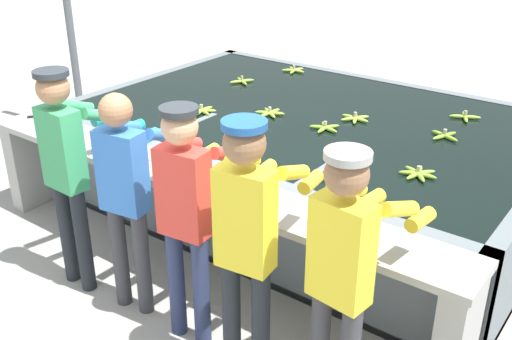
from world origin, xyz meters
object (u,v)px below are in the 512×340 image
object	(u,v)px
worker_4	(344,265)
banana_bunch_floating_1	(294,70)
banana_bunch_floating_6	(355,118)
banana_bunch_ledge_0	(56,127)
banana_bunch_ledge_1	(107,147)
knife_0	(347,219)
worker_1	(127,185)
banana_bunch_floating_5	(444,136)
banana_bunch_floating_9	(201,110)
support_post_left	(67,2)
worker_3	(248,232)
banana_bunch_floating_4	(270,113)
banana_bunch_floating_7	(242,81)
worker_2	(187,205)
banana_bunch_floating_8	(465,117)
banana_bunch_floating_3	(418,173)
banana_bunch_floating_0	(338,176)
banana_bunch_floating_2	(325,127)
worker_0	(68,160)
knife_1	(41,116)

from	to	relation	value
worker_4	banana_bunch_floating_1	distance (m)	4.13
banana_bunch_floating_6	banana_bunch_ledge_0	distance (m)	2.66
banana_bunch_ledge_1	knife_0	world-z (taller)	banana_bunch_ledge_1
worker_1	banana_bunch_floating_1	xyz separation A→B (m)	(-0.82, 3.28, -0.08)
banana_bunch_floating_5	banana_bunch_floating_9	distance (m)	2.20
worker_4	support_post_left	world-z (taller)	support_post_left
worker_3	banana_bunch_floating_4	size ratio (longest dim) A/B	6.09
banana_bunch_floating_1	banana_bunch_floating_7	bearing A→B (deg)	-106.79
worker_2	banana_bunch_floating_8	world-z (taller)	worker_2
banana_bunch_floating_5	banana_bunch_floating_8	bearing A→B (deg)	92.20
banana_bunch_floating_3	banana_bunch_floating_6	distance (m)	1.21
banana_bunch_floating_0	banana_bunch_floating_8	xyz separation A→B (m)	(0.30, 1.80, 0.00)
worker_3	banana_bunch_floating_2	distance (m)	2.13
banana_bunch_ledge_1	worker_4	bearing A→B (deg)	-11.28
worker_0	banana_bunch_floating_8	xyz separation A→B (m)	(1.84, 2.97, -0.14)
banana_bunch_floating_4	banana_bunch_ledge_1	bearing A→B (deg)	-111.01
banana_bunch_floating_1	support_post_left	distance (m)	2.74
banana_bunch_floating_1	knife_1	xyz separation A→B (m)	(-1.03, -2.66, -0.01)
worker_3	worker_2	bearing A→B (deg)	169.72
banana_bunch_floating_5	banana_bunch_floating_6	xyz separation A→B (m)	(-0.81, -0.07, -0.00)
worker_4	banana_bunch_floating_6	bearing A→B (deg)	116.68
banana_bunch_floating_8	banana_bunch_floating_7	bearing A→B (deg)	-171.99
banana_bunch_floating_0	banana_bunch_floating_5	distance (m)	1.27
worker_3	knife_0	size ratio (longest dim) A/B	5.15
banana_bunch_floating_6	knife_0	world-z (taller)	banana_bunch_floating_6
banana_bunch_floating_4	support_post_left	distance (m)	3.02
banana_bunch_floating_6	knife_1	size ratio (longest dim) A/B	0.92
worker_3	worker_4	distance (m)	0.57
banana_bunch_floating_0	support_post_left	size ratio (longest dim) A/B	0.09
banana_bunch_floating_0	banana_bunch_floating_9	bearing A→B (deg)	164.36
knife_0	support_post_left	xyz separation A→B (m)	(-4.47, 1.39, 0.71)
banana_bunch_floating_6	banana_bunch_ledge_1	world-z (taller)	banana_bunch_ledge_1
banana_bunch_floating_8	knife_1	bearing A→B (deg)	-143.94
banana_bunch_floating_2	banana_bunch_floating_6	xyz separation A→B (m)	(0.10, 0.37, -0.00)
banana_bunch_floating_9	banana_bunch_floating_5	bearing A→B (deg)	19.71
banana_bunch_floating_8	banana_bunch_floating_0	bearing A→B (deg)	-99.53
worker_1	banana_bunch_floating_5	world-z (taller)	worker_1
banana_bunch_floating_8	support_post_left	size ratio (longest dim) A/B	0.08
worker_4	knife_1	world-z (taller)	worker_4
banana_bunch_floating_9	worker_2	bearing A→B (deg)	-50.89
worker_1	banana_bunch_floating_8	distance (m)	3.19
worker_4	banana_bunch_floating_6	distance (m)	2.56
banana_bunch_floating_4	banana_bunch_floating_2	bearing A→B (deg)	-2.07
banana_bunch_floating_3	banana_bunch_floating_8	bearing A→B (deg)	95.73
worker_1	knife_0	world-z (taller)	worker_1
banana_bunch_ledge_0	knife_0	size ratio (longest dim) A/B	0.84
banana_bunch_floating_1	banana_bunch_floating_8	size ratio (longest dim) A/B	1.03
worker_3	banana_bunch_floating_3	xyz separation A→B (m)	(0.34, 1.61, -0.16)
worker_0	worker_2	distance (m)	1.10
banana_bunch_ledge_1	banana_bunch_floating_5	bearing A→B (deg)	42.11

